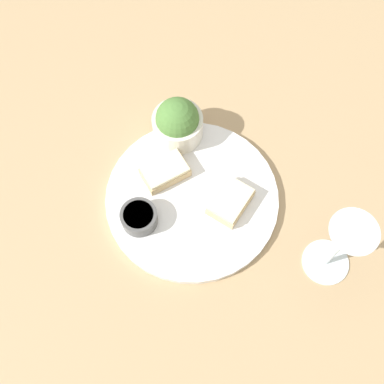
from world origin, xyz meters
name	(u,v)px	position (x,y,z in m)	size (l,w,h in m)	color
ground_plane	(192,200)	(0.00, 0.00, 0.00)	(4.00, 4.00, 0.00)	tan
dinner_plate	(192,198)	(0.00, 0.00, 0.01)	(0.30, 0.30, 0.01)	white
salad_bowl	(178,122)	(0.03, 0.13, 0.05)	(0.09, 0.09, 0.09)	silver
sauce_ramekin	(139,217)	(-0.10, 0.00, 0.03)	(0.06, 0.06, 0.03)	#4C4C4C
cheese_toast_near	(231,201)	(0.05, -0.04, 0.03)	(0.09, 0.09, 0.03)	#D1B27F
cheese_toast_far	(165,171)	(-0.02, 0.06, 0.03)	(0.08, 0.06, 0.03)	#D1B27F
wine_glass	(345,242)	(0.15, -0.20, 0.11)	(0.08, 0.08, 0.16)	silver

